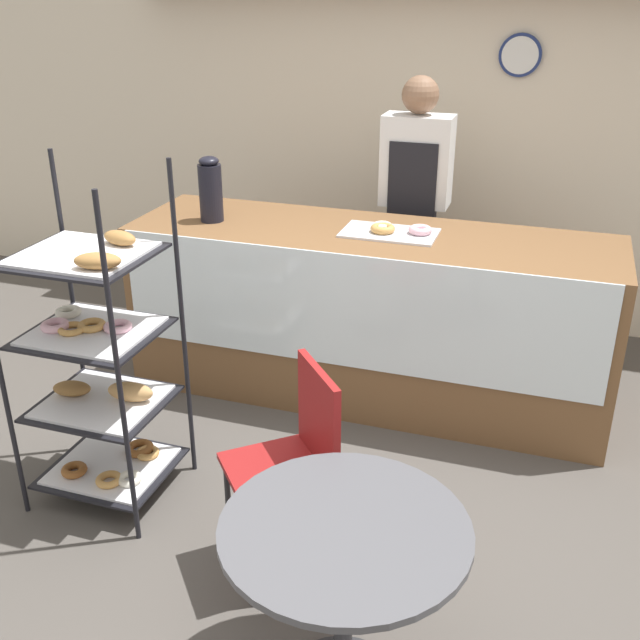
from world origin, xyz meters
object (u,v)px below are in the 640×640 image
object	(u,v)px
coffee_carafe	(211,190)
pastry_rack	(99,366)
donut_tray_counter	(393,231)
cafe_chair	(297,450)
person_worker	(414,207)
cafe_table	(344,569)

from	to	relation	value
coffee_carafe	pastry_rack	bearing A→B (deg)	-89.05
donut_tray_counter	pastry_rack	bearing A→B (deg)	-127.62
cafe_chair	coffee_carafe	bearing A→B (deg)	175.13
person_worker	donut_tray_counter	distance (m)	0.63
coffee_carafe	donut_tray_counter	world-z (taller)	coffee_carafe
coffee_carafe	person_worker	bearing A→B (deg)	35.18
cafe_chair	person_worker	bearing A→B (deg)	139.32
pastry_rack	cafe_chair	xyz separation A→B (m)	(0.99, -0.18, -0.11)
pastry_rack	donut_tray_counter	size ratio (longest dim) A/B	3.06
person_worker	cafe_table	size ratio (longest dim) A/B	2.20
pastry_rack	donut_tray_counter	distance (m)	1.68
pastry_rack	person_worker	distance (m)	2.20
donut_tray_counter	cafe_chair	bearing A→B (deg)	-90.43
pastry_rack	person_worker	size ratio (longest dim) A/B	0.90
person_worker	coffee_carafe	bearing A→B (deg)	-144.82
cafe_chair	coffee_carafe	size ratio (longest dim) A/B	2.45
cafe_table	cafe_chair	size ratio (longest dim) A/B	0.88
person_worker	donut_tray_counter	xyz separation A→B (m)	(0.01, -0.63, 0.04)
coffee_carafe	cafe_chair	bearing A→B (deg)	-54.17
pastry_rack	cafe_chair	size ratio (longest dim) A/B	1.73
cafe_chair	cafe_table	bearing A→B (deg)	-7.46
cafe_table	cafe_chair	world-z (taller)	cafe_chair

